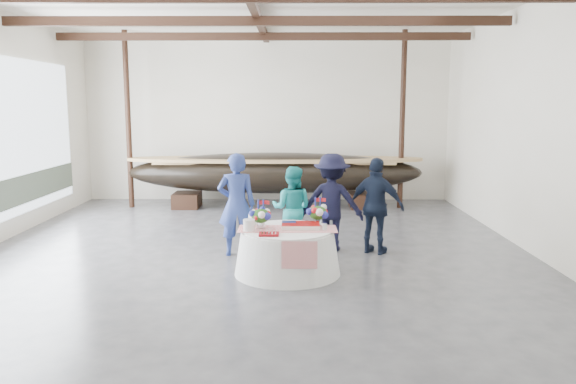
{
  "coord_description": "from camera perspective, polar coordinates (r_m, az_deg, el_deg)",
  "views": [
    {
      "loc": [
        0.69,
        -9.67,
        2.67
      ],
      "look_at": [
        0.62,
        0.36,
        1.09
      ],
      "focal_mm": 35.0,
      "sensor_mm": 36.0,
      "label": 1
    }
  ],
  "objects": [
    {
      "name": "pavilion_structure",
      "position": [
        10.59,
        -3.46,
        16.14
      ],
      "size": [
        9.8,
        11.76,
        4.5
      ],
      "color": "black",
      "rests_on": "ground"
    },
    {
      "name": "guest_woman_blue",
      "position": [
        9.95,
        -5.25,
        -1.27
      ],
      "size": [
        0.71,
        0.5,
        1.83
      ],
      "primitive_type": "imported",
      "rotation": [
        0.0,
        0.0,
        3.24
      ],
      "color": "navy",
      "rests_on": "ground"
    },
    {
      "name": "wall_back",
      "position": [
        15.69,
        -2.13,
        7.4
      ],
      "size": [
        10.0,
        0.02,
        4.5
      ],
      "primitive_type": "cube",
      "color": "silver",
      "rests_on": "ground"
    },
    {
      "name": "guest_man_right",
      "position": [
        10.14,
        8.97,
        -1.41
      ],
      "size": [
        1.09,
        0.87,
        1.74
      ],
      "primitive_type": "imported",
      "rotation": [
        0.0,
        0.0,
        2.62
      ],
      "color": "black",
      "rests_on": "ground"
    },
    {
      "name": "floor",
      "position": [
        10.06,
        -3.56,
        -6.48
      ],
      "size": [
        10.0,
        12.0,
        0.01
      ],
      "primitive_type": "cube",
      "color": "#3D3D42",
      "rests_on": "ground"
    },
    {
      "name": "tabletop_items",
      "position": [
        8.94,
        -0.09,
        -2.67
      ],
      "size": [
        1.55,
        0.99,
        0.4
      ],
      "color": "red",
      "rests_on": "banquet_table"
    },
    {
      "name": "guest_woman_teal",
      "position": [
        10.25,
        0.41,
        -1.7
      ],
      "size": [
        0.87,
        0.74,
        1.56
      ],
      "primitive_type": "imported",
      "rotation": [
        0.0,
        0.0,
        2.93
      ],
      "color": "teal",
      "rests_on": "ground"
    },
    {
      "name": "longboat_display",
      "position": [
        14.52,
        -1.37,
        1.99
      ],
      "size": [
        7.64,
        1.53,
        1.43
      ],
      "color": "black",
      "rests_on": "ground"
    },
    {
      "name": "guest_man_left",
      "position": [
        10.29,
        4.47,
        -1.05
      ],
      "size": [
        1.26,
        0.87,
        1.78
      ],
      "primitive_type": "imported",
      "rotation": [
        0.0,
        0.0,
        2.95
      ],
      "color": "black",
      "rests_on": "ground"
    },
    {
      "name": "wall_right",
      "position": [
        10.6,
        24.54,
        5.86
      ],
      "size": [
        0.02,
        12.0,
        4.5
      ],
      "primitive_type": "cube",
      "color": "silver",
      "rests_on": "ground"
    },
    {
      "name": "wall_front",
      "position": [
        3.76,
        -10.15,
        2.35
      ],
      "size": [
        10.0,
        0.02,
        4.5
      ],
      "primitive_type": "cube",
      "color": "silver",
      "rests_on": "ground"
    },
    {
      "name": "banquet_table",
      "position": [
        8.94,
        -0.06,
        -6.05
      ],
      "size": [
        1.68,
        1.68,
        0.72
      ],
      "color": "white",
      "rests_on": "ground"
    }
  ]
}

